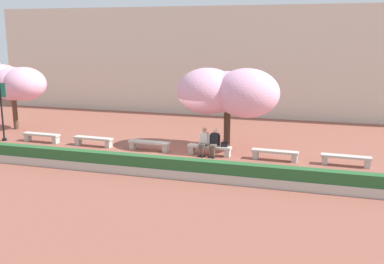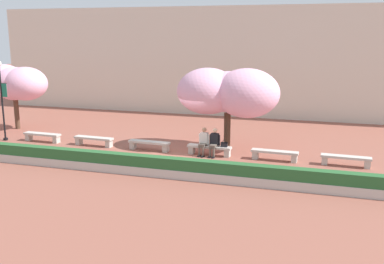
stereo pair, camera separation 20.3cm
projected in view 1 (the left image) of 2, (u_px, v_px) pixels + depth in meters
ground_plane at (179, 153)px, 21.26m from camera, size 100.00×100.00×0.00m
building_facade at (231, 60)px, 31.64m from camera, size 34.17×4.00×7.29m
stone_bench_west_end at (41, 136)px, 23.29m from camera, size 2.08×0.50×0.45m
stone_bench_near_west at (93, 140)px, 22.45m from camera, size 2.08×0.50×0.45m
stone_bench_center at (149, 144)px, 21.61m from camera, size 2.08×0.50×0.45m
stone_bench_near_east at (209, 149)px, 20.78m from camera, size 2.08×0.50×0.45m
stone_bench_east_end at (275, 153)px, 19.94m from camera, size 2.08×0.50×0.45m
stone_bench_far_east at (346, 159)px, 19.10m from camera, size 2.08×0.50×0.45m
person_seated_left at (204, 140)px, 20.71m from camera, size 0.51×0.71×1.29m
person_seated_right at (214, 141)px, 20.57m from camera, size 0.51×0.71×1.29m
handbag at (224, 144)px, 20.50m from camera, size 0.30×0.15×0.34m
cherry_tree_main at (227, 92)px, 21.38m from camera, size 4.97×2.95×3.95m
cherry_tree_secondary at (14, 83)px, 25.92m from camera, size 4.06×2.36×3.77m
lamp_post_with_banner at (0, 94)px, 23.11m from camera, size 0.54×0.28×4.16m
planter_hedge_foreground at (150, 166)px, 17.80m from camera, size 19.86×0.50×0.80m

